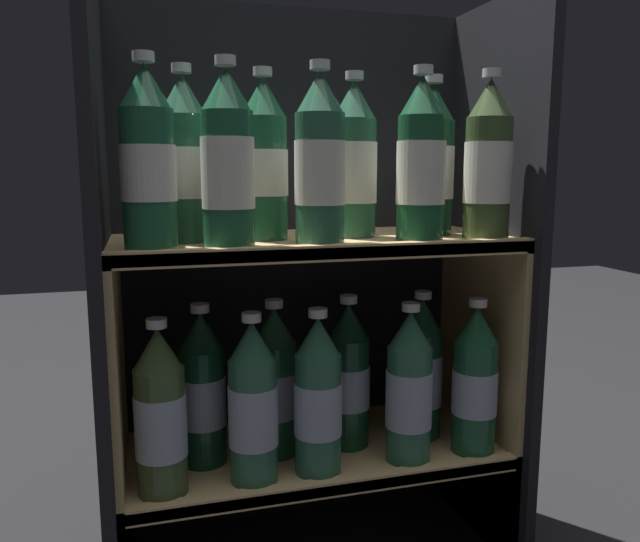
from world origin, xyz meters
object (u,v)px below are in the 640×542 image
object	(u,v)px
bottle_upper_front_4	(488,164)
bottle_upper_back_2	(354,164)
bottle_upper_back_3	(432,164)
bottle_lower_front_1	(253,406)
bottle_upper_front_1	(228,163)
bottle_lower_back_1	(275,385)
bottle_lower_back_2	(348,378)
bottle_upper_front_3	(421,164)
bottle_upper_back_0	(184,163)
bottle_upper_front_0	(148,162)
bottle_lower_front_3	(409,390)
bottle_lower_front_0	(160,416)
bottle_lower_front_4	(475,383)
bottle_upper_front_2	(320,163)
bottle_upper_back_1	(264,163)
bottle_lower_back_0	(202,392)
bottle_lower_front_2	(318,399)
bottle_lower_back_3	(421,371)

from	to	relation	value
bottle_upper_front_4	bottle_upper_back_2	size ratio (longest dim) A/B	1.00
bottle_upper_back_3	bottle_lower_front_1	distance (m)	0.52
bottle_upper_front_1	bottle_upper_back_3	bearing A→B (deg)	13.13
bottle_lower_back_1	bottle_lower_back_2	distance (m)	0.14
bottle_upper_front_3	bottle_upper_back_0	bearing A→B (deg)	166.74
bottle_upper_front_0	bottle_lower_front_3	size ratio (longest dim) A/B	1.00
bottle_lower_back_1	bottle_upper_front_0	bearing A→B (deg)	-156.39
bottle_upper_front_4	bottle_upper_back_0	bearing A→B (deg)	169.95
bottle_upper_back_0	bottle_lower_front_0	world-z (taller)	bottle_upper_back_0
bottle_upper_front_3	bottle_upper_front_4	world-z (taller)	same
bottle_lower_front_4	bottle_lower_front_0	bearing A→B (deg)	180.00
bottle_lower_back_1	bottle_lower_front_0	bearing A→B (deg)	-156.15
bottle_upper_back_2	bottle_lower_front_1	bearing A→B (deg)	-156.05
bottle_upper_front_3	bottle_lower_front_1	xyz separation A→B (m)	(-0.28, 0.00, -0.38)
bottle_lower_front_4	bottle_upper_front_4	bearing A→B (deg)	0.00
bottle_upper_front_2	bottle_lower_back_1	size ratio (longest dim) A/B	1.00
bottle_upper_back_0	bottle_lower_front_1	bearing A→B (deg)	-44.58
bottle_upper_back_0	bottle_lower_back_1	bearing A→B (deg)	0.00
bottle_lower_front_4	bottle_upper_back_0	bearing A→B (deg)	169.80
bottle_upper_front_2	bottle_upper_back_1	bearing A→B (deg)	129.24
bottle_upper_front_3	bottle_lower_back_2	bearing A→B (deg)	136.74
bottle_lower_front_1	bottle_lower_back_0	distance (m)	0.11
bottle_upper_back_0	bottle_lower_front_4	bearing A→B (deg)	-10.20
bottle_upper_front_3	bottle_lower_front_3	size ratio (longest dim) A/B	1.00
bottle_upper_front_4	bottle_lower_front_0	xyz separation A→B (m)	(-0.55, -0.00, -0.38)
bottle_upper_front_3	bottle_lower_front_2	size ratio (longest dim) A/B	1.00
bottle_upper_back_0	bottle_lower_front_4	size ratio (longest dim) A/B	1.00
bottle_lower_front_4	bottle_lower_front_1	bearing A→B (deg)	180.00
bottle_upper_front_2	bottle_upper_back_1	world-z (taller)	same
bottle_lower_front_1	bottle_lower_front_3	bearing A→B (deg)	0.00
bottle_lower_front_4	bottle_lower_back_2	size ratio (longest dim) A/B	1.00
bottle_upper_back_3	bottle_lower_front_2	world-z (taller)	bottle_upper_back_3
bottle_upper_back_0	bottle_lower_back_2	bearing A→B (deg)	-0.00
bottle_upper_back_3	bottle_lower_front_0	world-z (taller)	bottle_upper_back_3
bottle_upper_front_3	bottle_upper_back_0	world-z (taller)	same
bottle_upper_back_2	bottle_lower_front_4	bearing A→B (deg)	-23.58
bottle_upper_front_2	bottle_lower_back_3	world-z (taller)	bottle_upper_front_2
bottle_upper_front_1	bottle_upper_front_2	distance (m)	0.14
bottle_lower_back_2	bottle_upper_back_2	bearing A→B (deg)	0.00
bottle_lower_front_4	bottle_lower_back_1	xyz separation A→B (m)	(-0.34, 0.09, -0.00)
bottle_upper_front_3	bottle_lower_front_2	distance (m)	0.42
bottle_upper_front_4	bottle_lower_back_1	size ratio (longest dim) A/B	1.00
bottle_upper_back_1	bottle_lower_front_1	bearing A→B (deg)	-114.57
bottle_upper_front_4	bottle_lower_back_0	bearing A→B (deg)	169.61
bottle_upper_front_0	bottle_lower_back_1	bearing A→B (deg)	23.61
bottle_upper_back_2	bottle_upper_front_1	bearing A→B (deg)	-159.04
bottle_upper_back_1	bottle_lower_front_1	distance (m)	0.40
bottle_upper_front_1	bottle_lower_back_0	size ratio (longest dim) A/B	1.00
bottle_lower_back_2	bottle_upper_back_1	bearing A→B (deg)	180.00
bottle_upper_back_3	bottle_lower_back_1	size ratio (longest dim) A/B	1.00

